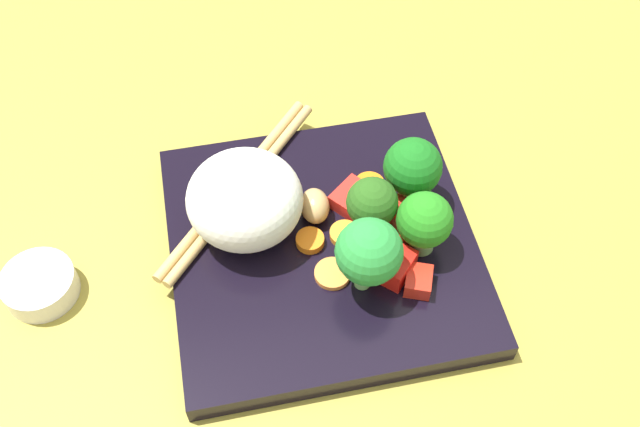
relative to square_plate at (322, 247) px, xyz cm
name	(u,v)px	position (x,y,z in cm)	size (l,w,h in cm)	color
ground_plane	(322,261)	(0.00, 0.00, -1.97)	(110.00, 110.00, 2.00)	olive
square_plate	(322,247)	(0.00, 0.00, 0.00)	(24.00, 24.00, 1.93)	black
rice_mound	(245,200)	(-2.72, -5.49, 4.53)	(9.03, 8.74, 7.12)	white
broccoli_floret_0	(369,252)	(4.61, 2.32, 5.26)	(4.99, 4.99, 6.94)	#76B660
broccoli_floret_1	(374,208)	(0.46, 3.88, 4.64)	(4.02, 4.02, 5.92)	#83AE52
broccoli_floret_2	(413,168)	(-2.47, 7.87, 4.94)	(4.68, 4.68, 6.46)	#649241
broccoli_floret_3	(424,222)	(2.28, 7.37, 4.27)	(4.36, 4.36, 5.75)	#77AD5B
carrot_slice_0	(364,252)	(2.07, 2.82, 1.34)	(2.63, 2.63, 0.76)	orange
carrot_slice_1	(369,186)	(-4.20, 5.05, 1.34)	(2.51, 2.51, 0.76)	orange
carrot_slice_2	(311,244)	(0.35, -1.00, 1.32)	(2.25, 2.25, 0.70)	orange
carrot_slice_3	(414,220)	(-0.08, 7.59, 1.25)	(3.09, 3.09, 0.56)	orange
carrot_slice_4	(327,275)	(3.31, -0.40, 1.19)	(2.79, 2.79, 0.45)	orange
carrot_slice_5	(344,231)	(-0.29, 1.84, 1.27)	(2.43, 2.43, 0.60)	orange
pepper_chunk_0	(418,281)	(5.74, 6.07, 1.67)	(2.41, 1.96, 1.41)	red
pepper_chunk_1	(355,199)	(-2.90, 3.40, 1.63)	(3.12, 3.21, 1.33)	red
pepper_chunk_2	(388,208)	(-1.14, 5.69, 2.01)	(2.37, 1.97, 2.09)	red
pepper_chunk_3	(392,239)	(1.75, 5.16, 1.95)	(2.26, 2.12, 1.96)	red
pepper_chunk_4	(391,264)	(3.93, 4.42, 1.95)	(3.02, 3.09, 1.98)	red
chicken_piece_0	(313,206)	(-2.60, -0.17, 2.19)	(3.13, 2.35, 2.44)	tan
chopstick_pair	(239,187)	(-6.57, -5.56, 1.39)	(16.75, 15.83, 0.86)	tan
sauce_cup	(40,285)	(-1.59, -22.17, 0.09)	(5.73, 5.73, 2.12)	silver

